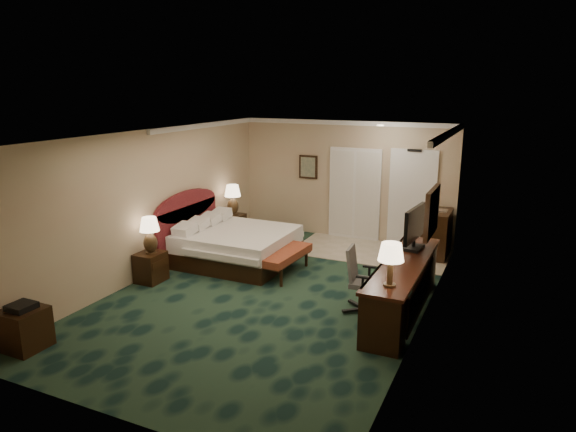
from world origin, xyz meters
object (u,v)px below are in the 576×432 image
at_px(nightstand_near, 151,267).
at_px(lamp_far, 233,200).
at_px(bed_bench, 285,263).
at_px(minibar, 437,234).
at_px(tv, 414,228).
at_px(desk_chair, 366,280).
at_px(side_table, 25,329).
at_px(lamp_near, 150,235).
at_px(bed, 238,246).
at_px(desk, 402,288).
at_px(nightstand_far, 232,227).

xyz_separation_m(nightstand_near, lamp_far, (0.05, 2.86, 0.67)).
height_order(bed_bench, minibar, minibar).
distance_m(tv, desk_chair, 1.24).
distance_m(nightstand_near, side_table, 2.67).
xyz_separation_m(lamp_near, desk_chair, (3.87, 0.36, -0.35)).
relative_size(bed, lamp_near, 3.13).
bearing_deg(minibar, bed_bench, -136.31).
bearing_deg(lamp_far, bed_bench, -36.99).
height_order(bed_bench, desk_chair, desk_chair).
bearing_deg(lamp_far, tv, -20.03).
bearing_deg(bed, side_table, -101.26).
bearing_deg(side_table, desk, 36.39).
distance_m(nightstand_near, tv, 4.70).
distance_m(bed, minibar, 4.11).
bearing_deg(bed, desk, -16.03).
xyz_separation_m(nightstand_far, side_table, (0.03, -5.50, -0.02)).
bearing_deg(bed, nightstand_far, 124.71).
relative_size(nightstand_far, desk, 0.21).
relative_size(bed, side_table, 3.67).
height_order(lamp_far, desk_chair, lamp_far).
height_order(bed_bench, side_table, side_table).
xyz_separation_m(lamp_far, tv, (4.38, -1.60, 0.25)).
xyz_separation_m(lamp_far, minibar, (4.41, 0.76, -0.46)).
distance_m(desk_chair, minibar, 3.30).
height_order(bed, nightstand_near, bed).
bearing_deg(lamp_near, minibar, 39.16).
distance_m(lamp_near, lamp_far, 2.85).
xyz_separation_m(nightstand_far, bed_bench, (2.05, -1.50, -0.07)).
xyz_separation_m(bed_bench, tv, (2.36, -0.07, 0.96)).
height_order(nightstand_far, lamp_far, lamp_far).
xyz_separation_m(side_table, desk_chair, (3.84, 3.04, 0.24)).
relative_size(nightstand_far, tv, 0.65).
bearing_deg(tv, desk, -83.60).
distance_m(lamp_near, desk, 4.46).
distance_m(nightstand_far, bed_bench, 2.54).
bearing_deg(nightstand_far, nightstand_near, -90.47).
distance_m(bed_bench, desk, 2.49).
relative_size(nightstand_near, desk_chair, 0.52).
xyz_separation_m(bed, desk, (3.53, -1.01, 0.09)).
distance_m(bed_bench, side_table, 4.48).
bearing_deg(side_table, lamp_far, 90.09).
distance_m(lamp_far, desk_chair, 4.61).
relative_size(nightstand_near, bed_bench, 0.40).
bearing_deg(minibar, nightstand_far, -170.00).
height_order(nightstand_far, minibar, minibar).
distance_m(nightstand_far, tv, 4.76).
bearing_deg(nightstand_far, bed, -55.29).
relative_size(tv, desk_chair, 0.88).
xyz_separation_m(bed, lamp_far, (-0.85, 1.29, 0.62)).
xyz_separation_m(nightstand_far, lamp_far, (0.02, 0.02, 0.64)).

